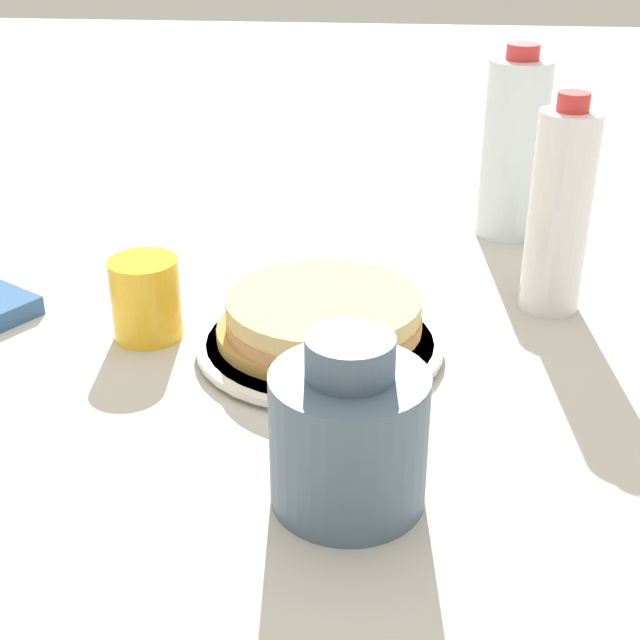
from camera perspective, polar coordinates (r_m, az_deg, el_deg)
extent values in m
plane|color=#BCB7AD|center=(0.88, -1.16, -1.11)|extent=(4.00, 4.00, 0.00)
cylinder|color=silver|center=(0.85, 0.00, -1.62)|extent=(0.22, 0.22, 0.01)
cylinder|color=silver|center=(0.85, 0.00, -1.48)|extent=(0.24, 0.24, 0.01)
cylinder|color=#B48940|center=(0.85, -0.42, -0.72)|extent=(0.19, 0.19, 0.01)
cylinder|color=tan|center=(0.84, 0.27, -0.07)|extent=(0.19, 0.19, 0.01)
cylinder|color=#DCBC74|center=(0.84, 0.23, 0.96)|extent=(0.19, 0.19, 0.02)
cylinder|color=yellow|center=(0.88, -11.10, 1.35)|extent=(0.07, 0.07, 0.08)
cylinder|color=#4C6075|center=(0.64, 1.84, -7.59)|extent=(0.11, 0.11, 0.10)
cylinder|color=#4C6075|center=(0.60, 1.93, -2.35)|extent=(0.06, 0.06, 0.03)
cylinder|color=white|center=(0.93, 15.06, 6.57)|extent=(0.06, 0.06, 0.21)
cylinder|color=red|center=(0.90, 15.92, 13.29)|extent=(0.03, 0.03, 0.02)
cylinder|color=silver|center=(1.12, 12.26, 10.57)|extent=(0.08, 0.08, 0.22)
cylinder|color=red|center=(1.10, 12.87, 16.40)|extent=(0.04, 0.04, 0.02)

